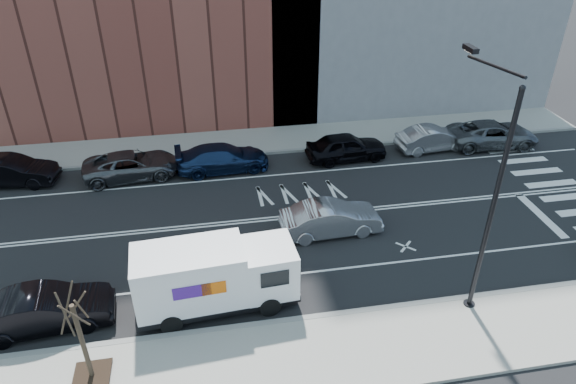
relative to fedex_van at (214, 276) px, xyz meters
name	(u,v)px	position (x,y,z in m)	size (l,w,h in m)	color
ground	(266,219)	(2.71, 5.60, -1.48)	(120.00, 120.00, 0.00)	black
sidewalk_near	(300,358)	(2.71, -3.20, -1.41)	(44.00, 3.60, 0.15)	gray
sidewalk_far	(247,142)	(2.71, 14.40, -1.41)	(44.00, 3.60, 0.15)	gray
curb_near	(291,321)	(2.71, -1.40, -1.40)	(44.00, 0.25, 0.17)	gray
curb_far	(250,154)	(2.71, 12.60, -1.40)	(44.00, 0.25, 0.17)	gray
crosswalk	(559,190)	(18.71, 5.60, -1.48)	(3.00, 14.00, 0.01)	white
road_markings	(266,219)	(2.71, 5.60, -1.48)	(40.00, 8.60, 0.01)	white
streetlight	(488,190)	(9.71, -1.31, 3.60)	(0.44, 4.02, 9.34)	black
street_tree	(84,349)	(-4.29, -2.80, -0.03)	(1.20, 1.20, 3.75)	black
fedex_van	(214,276)	(0.00, 0.00, 0.00)	(6.30, 2.53, 2.82)	black
far_parked_b	(11,171)	(-10.44, 11.46, -0.69)	(1.66, 4.77, 1.57)	black
far_parked_c	(132,165)	(-4.05, 11.13, -0.75)	(2.42, 5.24, 1.46)	#4E5056
far_parked_d	(223,158)	(0.99, 11.07, -0.72)	(2.14, 5.25, 1.52)	#16274D
far_parked_e	(346,147)	(8.31, 11.12, -0.67)	(1.92, 4.77, 1.62)	black
far_parked_f	(433,138)	(13.91, 11.44, -0.74)	(1.58, 4.52, 1.49)	#99989D
far_parked_g	(493,134)	(17.81, 11.34, -0.71)	(2.57, 5.57, 1.55)	#53575B
driving_sedan	(331,219)	(5.58, 3.99, -0.70)	(1.65, 4.73, 1.56)	#AFAFB4
near_parked_rear_a	(45,310)	(-6.25, 0.01, -0.68)	(1.69, 4.85, 1.60)	black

